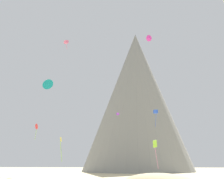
{
  "coord_description": "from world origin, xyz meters",
  "views": [
    {
      "loc": [
        6.2,
        -24.31,
        3.5
      ],
      "look_at": [
        -1.37,
        34.14,
        18.22
      ],
      "focal_mm": 47.04,
      "sensor_mm": 36.0,
      "label": 1
    }
  ],
  "objects_px": {
    "kite_lime_low": "(155,147)",
    "kite_rainbow_high": "(66,42)",
    "kite_violet_mid": "(118,114)",
    "rock_massif": "(138,103)",
    "kite_blue_mid": "(156,112)",
    "kite_magenta_high": "(149,38)",
    "kite_yellow_low": "(61,144)",
    "kite_teal_mid": "(48,84)",
    "kite_red_low": "(37,127)"
  },
  "relations": [
    {
      "from": "kite_lime_low",
      "to": "kite_magenta_high",
      "type": "distance_m",
      "value": 30.39
    },
    {
      "from": "rock_massif",
      "to": "kite_rainbow_high",
      "type": "distance_m",
      "value": 49.32
    },
    {
      "from": "kite_lime_low",
      "to": "kite_rainbow_high",
      "type": "distance_m",
      "value": 41.0
    },
    {
      "from": "kite_blue_mid",
      "to": "kite_teal_mid",
      "type": "distance_m",
      "value": 39.08
    },
    {
      "from": "kite_violet_mid",
      "to": "rock_massif",
      "type": "bearing_deg",
      "value": 90.1
    },
    {
      "from": "rock_massif",
      "to": "kite_lime_low",
      "type": "bearing_deg",
      "value": -84.41
    },
    {
      "from": "kite_yellow_low",
      "to": "kite_violet_mid",
      "type": "bearing_deg",
      "value": 175.95
    },
    {
      "from": "rock_massif",
      "to": "kite_red_low",
      "type": "distance_m",
      "value": 52.68
    },
    {
      "from": "kite_lime_low",
      "to": "kite_blue_mid",
      "type": "relative_size",
      "value": 1.25
    },
    {
      "from": "kite_blue_mid",
      "to": "kite_violet_mid",
      "type": "height_order",
      "value": "kite_violet_mid"
    },
    {
      "from": "rock_massif",
      "to": "kite_blue_mid",
      "type": "distance_m",
      "value": 43.41
    },
    {
      "from": "kite_teal_mid",
      "to": "kite_violet_mid",
      "type": "relative_size",
      "value": 2.33
    },
    {
      "from": "kite_blue_mid",
      "to": "kite_red_low",
      "type": "bearing_deg",
      "value": -17.8
    },
    {
      "from": "rock_massif",
      "to": "kite_teal_mid",
      "type": "height_order",
      "value": "rock_massif"
    },
    {
      "from": "kite_blue_mid",
      "to": "kite_teal_mid",
      "type": "height_order",
      "value": "kite_blue_mid"
    },
    {
      "from": "rock_massif",
      "to": "kite_red_low",
      "type": "xyz_separation_m",
      "value": [
        -26.19,
        -43.32,
        -14.59
      ]
    },
    {
      "from": "kite_violet_mid",
      "to": "kite_rainbow_high",
      "type": "bearing_deg",
      "value": -149.12
    },
    {
      "from": "kite_blue_mid",
      "to": "kite_red_low",
      "type": "relative_size",
      "value": 1.08
    },
    {
      "from": "kite_lime_low",
      "to": "kite_red_low",
      "type": "bearing_deg",
      "value": -9.2
    },
    {
      "from": "kite_lime_low",
      "to": "kite_teal_mid",
      "type": "relative_size",
      "value": 3.21
    },
    {
      "from": "kite_violet_mid",
      "to": "kite_rainbow_high",
      "type": "relative_size",
      "value": 0.28
    },
    {
      "from": "kite_violet_mid",
      "to": "kite_rainbow_high",
      "type": "height_order",
      "value": "kite_rainbow_high"
    },
    {
      "from": "kite_violet_mid",
      "to": "kite_teal_mid",
      "type": "bearing_deg",
      "value": -94.41
    },
    {
      "from": "kite_red_low",
      "to": "kite_magenta_high",
      "type": "xyz_separation_m",
      "value": [
        31.39,
        -4.92,
        22.3
      ]
    },
    {
      "from": "kite_lime_low",
      "to": "kite_blue_mid",
      "type": "xyz_separation_m",
      "value": [
        0.65,
        16.29,
        10.23
      ]
    },
    {
      "from": "rock_massif",
      "to": "kite_blue_mid",
      "type": "xyz_separation_m",
      "value": [
        6.32,
        -41.54,
        -10.9
      ]
    },
    {
      "from": "kite_teal_mid",
      "to": "kite_lime_low",
      "type": "bearing_deg",
      "value": -131.72
    },
    {
      "from": "kite_teal_mid",
      "to": "kite_magenta_high",
      "type": "relative_size",
      "value": 1.03
    },
    {
      "from": "kite_yellow_low",
      "to": "kite_blue_mid",
      "type": "relative_size",
      "value": 0.99
    },
    {
      "from": "kite_lime_low",
      "to": "kite_blue_mid",
      "type": "bearing_deg",
      "value": -77.01
    },
    {
      "from": "kite_rainbow_high",
      "to": "kite_blue_mid",
      "type": "bearing_deg",
      "value": -146.77
    },
    {
      "from": "rock_massif",
      "to": "kite_magenta_high",
      "type": "relative_size",
      "value": 35.09
    },
    {
      "from": "rock_massif",
      "to": "kite_teal_mid",
      "type": "relative_size",
      "value": 33.93
    },
    {
      "from": "kite_lime_low",
      "to": "kite_red_low",
      "type": "xyz_separation_m",
      "value": [
        -31.86,
        14.51,
        6.53
      ]
    },
    {
      "from": "kite_violet_mid",
      "to": "kite_magenta_high",
      "type": "height_order",
      "value": "kite_magenta_high"
    },
    {
      "from": "kite_violet_mid",
      "to": "kite_magenta_high",
      "type": "distance_m",
      "value": 22.95
    },
    {
      "from": "kite_blue_mid",
      "to": "rock_massif",
      "type": "bearing_deg",
      "value": -102.29
    },
    {
      "from": "kite_lime_low",
      "to": "kite_violet_mid",
      "type": "bearing_deg",
      "value": -47.53
    },
    {
      "from": "kite_yellow_low",
      "to": "kite_blue_mid",
      "type": "height_order",
      "value": "kite_blue_mid"
    },
    {
      "from": "kite_blue_mid",
      "to": "kite_red_low",
      "type": "distance_m",
      "value": 32.77
    },
    {
      "from": "kite_teal_mid",
      "to": "kite_magenta_high",
      "type": "xyz_separation_m",
      "value": [
        16.82,
        28.0,
        19.55
      ]
    },
    {
      "from": "kite_yellow_low",
      "to": "kite_lime_low",
      "type": "distance_m",
      "value": 19.49
    },
    {
      "from": "kite_violet_mid",
      "to": "kite_magenta_high",
      "type": "relative_size",
      "value": 0.44
    },
    {
      "from": "kite_rainbow_high",
      "to": "kite_teal_mid",
      "type": "bearing_deg",
      "value": 127.94
    },
    {
      "from": "kite_yellow_low",
      "to": "kite_teal_mid",
      "type": "bearing_deg",
      "value": 18.54
    },
    {
      "from": "kite_blue_mid",
      "to": "kite_rainbow_high",
      "type": "height_order",
      "value": "kite_rainbow_high"
    },
    {
      "from": "kite_yellow_low",
      "to": "rock_massif",
      "type": "bearing_deg",
      "value": -177.47
    },
    {
      "from": "kite_yellow_low",
      "to": "kite_magenta_high",
      "type": "distance_m",
      "value": 37.36
    },
    {
      "from": "kite_yellow_low",
      "to": "kite_lime_low",
      "type": "relative_size",
      "value": 0.79
    },
    {
      "from": "kite_rainbow_high",
      "to": "kite_yellow_low",
      "type": "bearing_deg",
      "value": 132.09
    }
  ]
}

